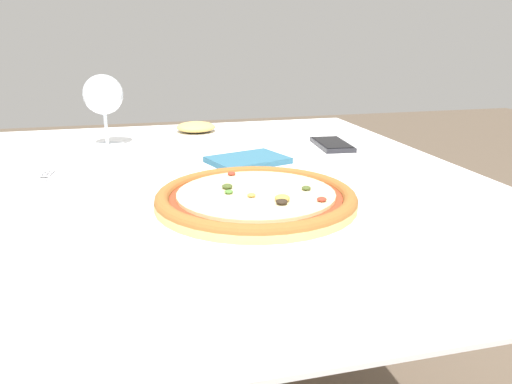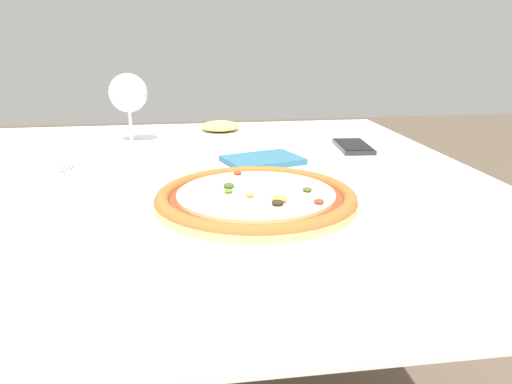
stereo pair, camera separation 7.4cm
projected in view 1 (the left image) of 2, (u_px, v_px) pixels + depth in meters
The scene contains 7 objects.
dining_table at pixel (183, 224), 0.94m from camera, with size 1.10×1.15×0.74m.
pizza_plate at pixel (256, 200), 0.74m from camera, with size 0.35×0.35×0.04m.
fork at pixel (41, 183), 0.88m from camera, with size 0.04×0.17×0.00m.
wine_glass_far_left at pixel (103, 96), 1.14m from camera, with size 0.09×0.09×0.17m.
cell_phone at pixel (332, 144), 1.17m from camera, with size 0.08×0.15×0.01m.
side_plate at pixel (196, 131), 1.30m from camera, with size 0.17×0.17×0.03m.
napkin_folded at pixel (248, 160), 1.02m from camera, with size 0.18×0.15×0.01m.
Camera 1 is at (-0.08, -0.88, 0.99)m, focal length 35.00 mm.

